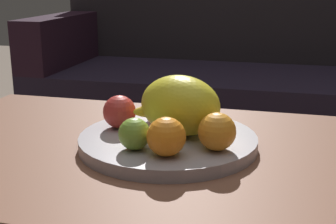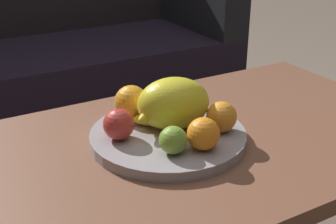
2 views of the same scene
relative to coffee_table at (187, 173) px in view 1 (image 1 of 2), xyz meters
The scene contains 11 objects.
coffee_table is the anchor object (origin of this frame).
couch 1.19m from the coffee_table, 91.86° to the left, with size 1.70×0.70×0.90m.
fruit_bowl 0.08m from the coffee_table, 153.58° to the left, with size 0.37×0.37×0.03m, color #9B939A.
melon_large_front 0.14m from the coffee_table, 122.51° to the left, with size 0.17×0.12×0.12m, color yellow.
orange_front 0.13m from the coffee_table, 28.86° to the right, with size 0.07×0.07×0.07m, color orange.
orange_left 0.14m from the coffee_table, 102.60° to the right, with size 0.07×0.07×0.07m, color orange.
orange_right 0.19m from the coffee_table, 121.68° to the left, with size 0.08×0.08×0.08m, color orange.
apple_front 0.15m from the coffee_table, 140.25° to the right, with size 0.06×0.06×0.06m, color #79A434.
apple_left 0.20m from the coffee_table, 163.70° to the left, with size 0.07×0.07×0.07m, color #C0342F.
apple_right 0.16m from the coffee_table, 90.52° to the left, with size 0.07×0.07×0.07m, color olive.
banana_bunch 0.12m from the coffee_table, 128.20° to the left, with size 0.16×0.14×0.06m.
Camera 1 is at (0.19, -0.87, 0.79)m, focal length 50.68 mm.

